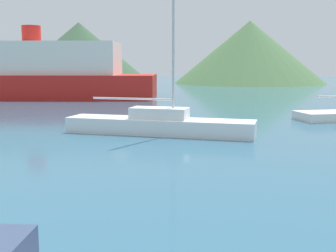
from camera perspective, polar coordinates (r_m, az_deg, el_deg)
The scene contains 4 objects.
sailboat_middle at distance 19.70m, azimuth -1.17°, elevation 0.35°, with size 9.04×3.40×10.34m.
ferry_distant at distance 43.79m, azimuth -17.79°, elevation 6.78°, with size 24.28×8.23×6.99m.
hill_central at distance 72.96m, azimuth -11.90°, elevation 9.60°, with size 24.36×24.36×10.23m.
hill_east at distance 75.62m, azimuth 10.96°, elevation 9.78°, with size 26.02×26.02×10.78m.
Camera 1 is at (0.30, 0.12, 3.23)m, focal length 45.00 mm.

